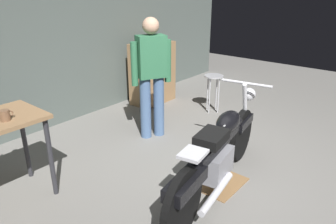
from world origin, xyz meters
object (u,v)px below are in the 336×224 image
object	(u,v)px
motorcycle	(219,152)
wooden_dresser	(153,73)
person_standing	(152,74)
mug_brown_stoneware	(5,115)
shop_stool	(214,84)

from	to	relation	value
motorcycle	wooden_dresser	xyz separation A→B (m)	(1.60, 2.39, 0.10)
wooden_dresser	motorcycle	bearing A→B (deg)	-123.88
motorcycle	person_standing	world-z (taller)	person_standing
wooden_dresser	person_standing	bearing A→B (deg)	-137.84
motorcycle	person_standing	size ratio (longest dim) A/B	1.30
person_standing	mug_brown_stoneware	distance (m)	1.99
person_standing	shop_stool	xyz separation A→B (m)	(1.37, -0.15, -0.43)
mug_brown_stoneware	wooden_dresser	bearing A→B (deg)	18.05
mug_brown_stoneware	shop_stool	bearing A→B (deg)	-2.10
person_standing	shop_stool	world-z (taller)	person_standing
motorcycle	wooden_dresser	size ratio (longest dim) A/B	1.97
motorcycle	person_standing	distance (m)	1.58
motorcycle	mug_brown_stoneware	bearing A→B (deg)	126.94
shop_stool	mug_brown_stoneware	size ratio (longest dim) A/B	5.26
motorcycle	wooden_dresser	bearing A→B (deg)	46.60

